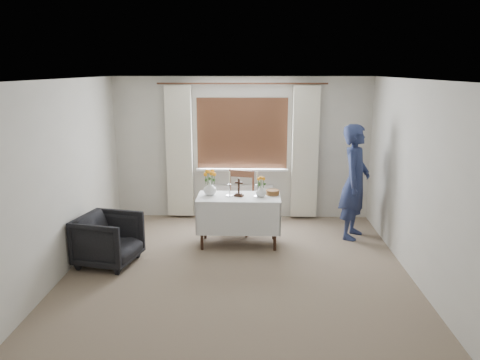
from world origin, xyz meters
The scene contains 12 objects.
ground centered at (0.00, 0.00, 0.00)m, with size 5.00×5.00×0.00m, color #83735A.
altar_table centered at (-0.01, 1.09, 0.38)m, with size 1.24×0.64×0.76m, color white.
wooden_chair centered at (-0.04, 1.65, 0.50)m, with size 0.46×0.46×1.01m, color brown, non-canonical shape.
armchair centered at (-1.77, 0.31, 0.35)m, with size 0.75×0.77×0.70m, color black.
person centered at (1.79, 1.48, 0.90)m, with size 0.66×0.43×1.81m, color navy.
radiator centered at (0.00, 2.42, 0.30)m, with size 1.10×0.10×0.60m, color silver.
wooden_cross centered at (-0.01, 1.09, 0.90)m, with size 0.13×0.09×0.28m, color black, non-canonical shape.
candlestick_left centered at (-0.15, 1.11, 0.95)m, with size 0.11×0.11×0.38m, color silver, non-canonical shape.
candlestick_right centered at (0.26, 1.08, 0.95)m, with size 0.11×0.11×0.38m, color silver, non-canonical shape.
flower_vase_left centered at (-0.45, 1.16, 0.87)m, with size 0.20×0.20×0.21m, color white.
flower_vase_right centered at (0.32, 1.08, 0.85)m, with size 0.16×0.16×0.17m, color white.
wicker_basket centered at (0.50, 1.20, 0.80)m, with size 0.20×0.20×0.08m, color brown.
Camera 1 is at (0.21, -5.66, 2.62)m, focal length 35.00 mm.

